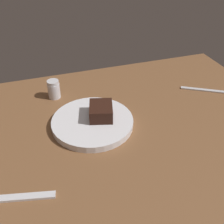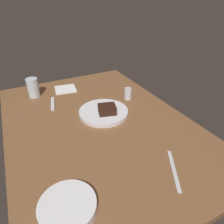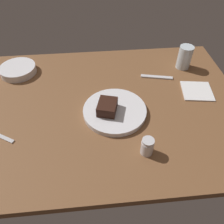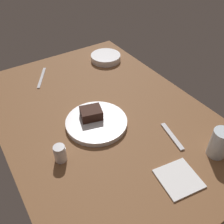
{
  "view_description": "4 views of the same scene",
  "coord_description": "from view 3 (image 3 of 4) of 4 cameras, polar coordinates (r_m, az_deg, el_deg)",
  "views": [
    {
      "loc": [
        -19.38,
        -58.64,
        55.38
      ],
      "look_at": [
        1.45,
        4.74,
        7.08
      ],
      "focal_mm": 42.85,
      "sensor_mm": 36.0,
      "label": 1
    },
    {
      "loc": [
        75.55,
        -30.39,
        58.35
      ],
      "look_at": [
        0.89,
        7.56,
        6.6
      ],
      "focal_mm": 32.0,
      "sensor_mm": 36.0,
      "label": 2
    },
    {
      "loc": [
        2.49,
        68.36,
        68.44
      ],
      "look_at": [
        -3.38,
        7.69,
        5.82
      ],
      "focal_mm": 36.14,
      "sensor_mm": 36.0,
      "label": 3
    },
    {
      "loc": [
        -70.57,
        40.57,
        73.83
      ],
      "look_at": [
        -7.01,
        -0.64,
        8.54
      ],
      "focal_mm": 39.69,
      "sensor_mm": 36.0,
      "label": 4
    }
  ],
  "objects": [
    {
      "name": "dining_table",
      "position": [
        0.96,
        -2.46,
        1.34
      ],
      "size": [
        120.0,
        84.0,
        3.0
      ],
      "primitive_type": "cube",
      "color": "brown",
      "rests_on": "ground"
    },
    {
      "name": "dessert_plate",
      "position": [
        0.9,
        0.69,
        0.27
      ],
      "size": [
        25.34,
        25.34,
        2.11
      ],
      "primitive_type": "cylinder",
      "color": "silver",
      "rests_on": "dining_table"
    },
    {
      "name": "chocolate_cake_slice",
      "position": [
        0.87,
        -1.21,
        1.3
      ],
      "size": [
        9.07,
        10.08,
        4.19
      ],
      "primitive_type": "cube",
      "rotation": [
        0.0,
        0.0,
        1.3
      ],
      "color": "black",
      "rests_on": "dessert_plate"
    },
    {
      "name": "salt_shaker",
      "position": [
        0.77,
        8.92,
        -8.59
      ],
      "size": [
        4.34,
        4.34,
        6.69
      ],
      "color": "silver",
      "rests_on": "dining_table"
    },
    {
      "name": "water_glass",
      "position": [
        1.18,
        17.89,
        13.05
      ],
      "size": [
        6.68,
        6.68,
        11.27
      ],
      "primitive_type": "cylinder",
      "color": "silver",
      "rests_on": "dining_table"
    },
    {
      "name": "side_bowl",
      "position": [
        1.2,
        -22.67,
        9.84
      ],
      "size": [
        16.94,
        16.94,
        3.44
      ],
      "primitive_type": "cylinder",
      "color": "silver",
      "rests_on": "dining_table"
    },
    {
      "name": "dessert_spoon",
      "position": [
        1.1,
        11.23,
        8.67
      ],
      "size": [
        15.03,
        5.05,
        0.7
      ],
      "primitive_type": "cube",
      "rotation": [
        0.0,
        0.0,
        6.06
      ],
      "color": "silver",
      "rests_on": "dining_table"
    },
    {
      "name": "folded_napkin",
      "position": [
        1.07,
        20.7,
        5.0
      ],
      "size": [
        14.68,
        14.64,
        0.6
      ],
      "primitive_type": "cube",
      "rotation": [
        0.0,
        0.0,
        -0.15
      ],
      "color": "white",
      "rests_on": "dining_table"
    }
  ]
}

